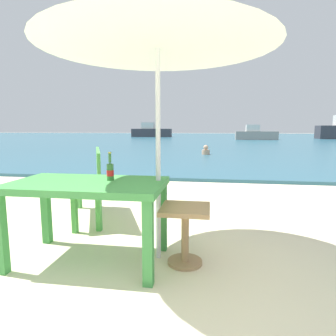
{
  "coord_description": "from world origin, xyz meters",
  "views": [
    {
      "loc": [
        0.26,
        -1.53,
        1.25
      ],
      "look_at": [
        -0.43,
        3.0,
        0.6
      ],
      "focal_mm": 30.71,
      "sensor_mm": 36.0,
      "label": 1
    }
  ],
  "objects_px": {
    "beer_bottle_amber": "(110,170)",
    "boat_sailboat": "(151,132)",
    "side_table_wood": "(185,227)",
    "patio_umbrella": "(158,27)",
    "picnic_table_green": "(88,193)",
    "bench_green_left": "(92,179)",
    "boat_ferry": "(256,134)",
    "swimmer_person": "(206,151)"
  },
  "relations": [
    {
      "from": "bench_green_left",
      "to": "boat_sailboat",
      "type": "xyz_separation_m",
      "value": [
        -5.7,
        30.82,
        0.16
      ]
    },
    {
      "from": "side_table_wood",
      "to": "boat_sailboat",
      "type": "relative_size",
      "value": 0.11
    },
    {
      "from": "bench_green_left",
      "to": "boat_ferry",
      "type": "xyz_separation_m",
      "value": [
        5.73,
        24.6,
        0.04
      ]
    },
    {
      "from": "patio_umbrella",
      "to": "boat_sailboat",
      "type": "height_order",
      "value": "patio_umbrella"
    },
    {
      "from": "beer_bottle_amber",
      "to": "patio_umbrella",
      "type": "height_order",
      "value": "patio_umbrella"
    },
    {
      "from": "side_table_wood",
      "to": "picnic_table_green",
      "type": "bearing_deg",
      "value": -175.26
    },
    {
      "from": "boat_sailboat",
      "to": "side_table_wood",
      "type": "bearing_deg",
      "value": -77.49
    },
    {
      "from": "beer_bottle_amber",
      "to": "bench_green_left",
      "type": "relative_size",
      "value": 0.21
    },
    {
      "from": "picnic_table_green",
      "to": "boat_ferry",
      "type": "height_order",
      "value": "boat_ferry"
    },
    {
      "from": "picnic_table_green",
      "to": "patio_umbrella",
      "type": "relative_size",
      "value": 0.61
    },
    {
      "from": "beer_bottle_amber",
      "to": "boat_sailboat",
      "type": "distance_m",
      "value": 32.6
    },
    {
      "from": "beer_bottle_amber",
      "to": "boat_ferry",
      "type": "xyz_separation_m",
      "value": [
        5.04,
        25.75,
        -0.27
      ]
    },
    {
      "from": "beer_bottle_amber",
      "to": "patio_umbrella",
      "type": "xyz_separation_m",
      "value": [
        0.44,
        0.07,
        1.26
      ]
    },
    {
      "from": "patio_umbrella",
      "to": "bench_green_left",
      "type": "height_order",
      "value": "patio_umbrella"
    },
    {
      "from": "side_table_wood",
      "to": "swimmer_person",
      "type": "height_order",
      "value": "side_table_wood"
    },
    {
      "from": "picnic_table_green",
      "to": "patio_umbrella",
      "type": "xyz_separation_m",
      "value": [
        0.63,
        0.16,
        1.47
      ]
    },
    {
      "from": "swimmer_person",
      "to": "boat_ferry",
      "type": "xyz_separation_m",
      "value": [
        4.36,
        15.77,
        0.35
      ]
    },
    {
      "from": "picnic_table_green",
      "to": "bench_green_left",
      "type": "relative_size",
      "value": 1.12
    },
    {
      "from": "beer_bottle_amber",
      "to": "swimmer_person",
      "type": "relative_size",
      "value": 0.65
    },
    {
      "from": "picnic_table_green",
      "to": "swimmer_person",
      "type": "relative_size",
      "value": 3.41
    },
    {
      "from": "picnic_table_green",
      "to": "beer_bottle_amber",
      "type": "height_order",
      "value": "beer_bottle_amber"
    },
    {
      "from": "picnic_table_green",
      "to": "side_table_wood",
      "type": "relative_size",
      "value": 2.59
    },
    {
      "from": "boat_ferry",
      "to": "boat_sailboat",
      "type": "height_order",
      "value": "boat_sailboat"
    },
    {
      "from": "patio_umbrella",
      "to": "side_table_wood",
      "type": "relative_size",
      "value": 4.26
    },
    {
      "from": "boat_ferry",
      "to": "picnic_table_green",
      "type": "bearing_deg",
      "value": -101.44
    },
    {
      "from": "swimmer_person",
      "to": "boat_ferry",
      "type": "height_order",
      "value": "boat_ferry"
    },
    {
      "from": "boat_ferry",
      "to": "boat_sailboat",
      "type": "bearing_deg",
      "value": 151.46
    },
    {
      "from": "bench_green_left",
      "to": "boat_ferry",
      "type": "relative_size",
      "value": 0.32
    },
    {
      "from": "side_table_wood",
      "to": "boat_ferry",
      "type": "height_order",
      "value": "boat_ferry"
    },
    {
      "from": "side_table_wood",
      "to": "boat_ferry",
      "type": "distance_m",
      "value": 26.13
    },
    {
      "from": "picnic_table_green",
      "to": "swimmer_person",
      "type": "xyz_separation_m",
      "value": [
        0.87,
        10.08,
        -0.41
      ]
    },
    {
      "from": "side_table_wood",
      "to": "beer_bottle_amber",
      "type": "bearing_deg",
      "value": 178.27
    },
    {
      "from": "swimmer_person",
      "to": "boat_sailboat",
      "type": "height_order",
      "value": "boat_sailboat"
    },
    {
      "from": "picnic_table_green",
      "to": "bench_green_left",
      "type": "distance_m",
      "value": 1.35
    },
    {
      "from": "patio_umbrella",
      "to": "boat_sailboat",
      "type": "xyz_separation_m",
      "value": [
        -6.83,
        31.9,
        -1.41
      ]
    },
    {
      "from": "boat_ferry",
      "to": "patio_umbrella",
      "type": "bearing_deg",
      "value": -100.16
    },
    {
      "from": "patio_umbrella",
      "to": "boat_ferry",
      "type": "xyz_separation_m",
      "value": [
        4.6,
        25.68,
        -1.53
      ]
    },
    {
      "from": "bench_green_left",
      "to": "swimmer_person",
      "type": "relative_size",
      "value": 3.04
    },
    {
      "from": "bench_green_left",
      "to": "beer_bottle_amber",
      "type": "bearing_deg",
      "value": -59.2
    },
    {
      "from": "picnic_table_green",
      "to": "beer_bottle_amber",
      "type": "relative_size",
      "value": 5.28
    },
    {
      "from": "beer_bottle_amber",
      "to": "side_table_wood",
      "type": "height_order",
      "value": "beer_bottle_amber"
    },
    {
      "from": "swimmer_person",
      "to": "side_table_wood",
      "type": "bearing_deg",
      "value": -89.89
    }
  ]
}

